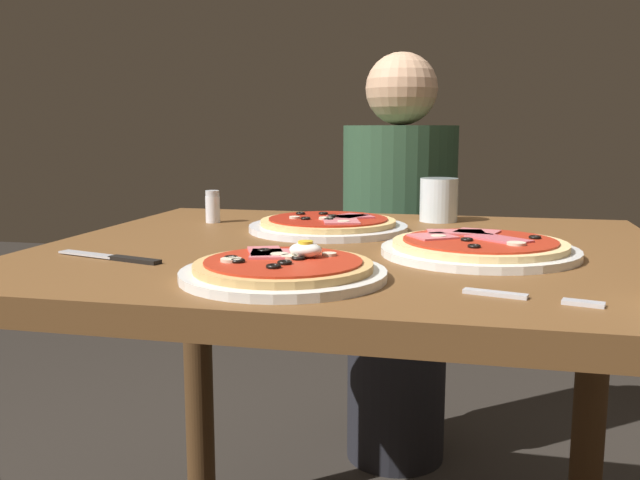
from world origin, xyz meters
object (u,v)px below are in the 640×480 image
diner_person (398,273)px  dining_table (353,320)px  pizza_across_right (479,248)px  fork (520,296)px  pizza_across_left (328,225)px  water_glass_near (439,203)px  salt_shaker (213,207)px  knife (115,257)px  pizza_foreground (283,269)px

diner_person → dining_table: bearing=91.1°
pizza_across_right → fork: (0.05, -0.27, -0.01)m
pizza_across_left → pizza_across_right: (0.28, -0.20, 0.00)m
water_glass_near → salt_shaker: water_glass_near is taller
salt_shaker → knife: bearing=-88.4°
knife → pizza_across_left: bearing=55.1°
diner_person → knife: bearing=73.3°
fork → salt_shaker: (-0.59, 0.53, 0.03)m
dining_table → pizza_across_left: bearing=116.8°
dining_table → diner_person: 0.83m
pizza_across_left → water_glass_near: 0.27m
water_glass_near → fork: water_glass_near is taller
knife → pizza_across_right: bearing=16.8°
dining_table → fork: fork is taller
water_glass_near → knife: bearing=-129.2°
fork → diner_person: size_ratio=0.13×
pizza_foreground → pizza_across_right: size_ratio=0.89×
salt_shaker → pizza_across_right: bearing=-25.6°
pizza_across_left → pizza_across_right: same height
pizza_across_left → salt_shaker: (-0.26, 0.06, 0.02)m
dining_table → water_glass_near: bearing=70.5°
pizza_foreground → diner_person: diner_person is taller
pizza_across_left → dining_table: bearing=-63.2°
diner_person → salt_shaker: bearing=62.2°
pizza_foreground → fork: bearing=-7.9°
pizza_across_right → dining_table: bearing=167.4°
dining_table → knife: knife is taller
dining_table → salt_shaker: size_ratio=15.34×
pizza_foreground → water_glass_near: 0.64m
pizza_across_right → diner_person: size_ratio=0.26×
pizza_foreground → diner_person: size_ratio=0.23×
fork → diner_person: 1.19m
pizza_across_right → salt_shaker: bearing=154.4°
fork → knife: bearing=169.0°
pizza_across_left → salt_shaker: size_ratio=4.53×
knife → diner_person: (0.31, 1.03, -0.22)m
pizza_across_left → water_glass_near: size_ratio=3.33×
water_glass_near → fork: (0.13, -0.66, -0.04)m
pizza_foreground → salt_shaker: 0.57m
dining_table → salt_shaker: (-0.34, 0.21, 0.16)m
pizza_foreground → knife: 0.29m
pizza_across_right → salt_shaker: 0.60m
pizza_across_left → water_glass_near: bearing=43.9°
fork → diner_person: bearing=103.3°
dining_table → pizza_across_left: pizza_across_left is taller
dining_table → salt_shaker: bearing=147.6°
pizza_across_right → water_glass_near: 0.40m
pizza_across_right → knife: bearing=-163.2°
pizza_across_right → diner_person: bearing=104.4°
water_glass_near → dining_table: bearing=-109.5°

